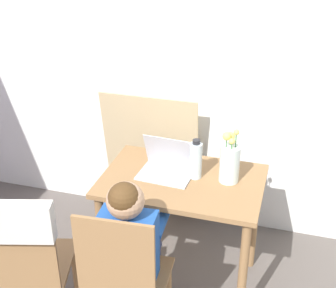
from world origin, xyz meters
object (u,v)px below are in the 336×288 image
(chair_spare, at_px, (23,249))
(water_bottle, at_px, (196,160))
(person_seated, at_px, (131,240))
(laptop, at_px, (167,165))
(chair_occupied, at_px, (125,282))
(flower_vase, at_px, (230,161))

(chair_spare, bearing_deg, water_bottle, -149.95)
(person_seated, bearing_deg, laptop, -98.38)
(chair_occupied, xyz_separation_m, person_seated, (-0.01, 0.13, 0.17))
(person_seated, bearing_deg, water_bottle, -115.96)
(chair_spare, height_order, flower_vase, flower_vase)
(chair_occupied, relative_size, person_seated, 0.92)
(chair_occupied, height_order, laptop, laptop)
(water_bottle, bearing_deg, flower_vase, 5.00)
(chair_occupied, bearing_deg, chair_spare, 5.25)
(person_seated, distance_m, flower_vase, 0.71)
(flower_vase, bearing_deg, water_bottle, -175.00)
(laptop, bearing_deg, chair_occupied, -89.26)
(chair_spare, bearing_deg, flower_vase, -156.09)
(person_seated, height_order, flower_vase, flower_vase)
(chair_spare, relative_size, flower_vase, 2.96)
(chair_spare, xyz_separation_m, person_seated, (0.50, 0.21, 0.01))
(chair_occupied, bearing_deg, laptop, -96.74)
(laptop, relative_size, water_bottle, 1.34)
(laptop, bearing_deg, chair_spare, -122.93)
(chair_occupied, height_order, person_seated, person_seated)
(chair_spare, relative_size, laptop, 2.96)
(chair_spare, xyz_separation_m, laptop, (0.54, 0.72, 0.17))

